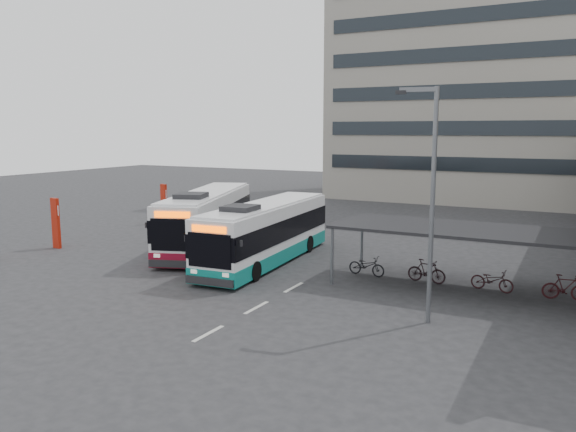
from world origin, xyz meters
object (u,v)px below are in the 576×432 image
at_px(bus_main, 207,220).
at_px(lamp_post, 430,191).
at_px(bus_teal, 266,233).
at_px(pedestrian, 224,244).

xyz_separation_m(bus_main, lamp_post, (13.81, -6.72, 2.92)).
bearing_deg(bus_teal, pedestrian, -165.36).
distance_m(bus_teal, lamp_post, 10.87).
xyz_separation_m(pedestrian, lamp_post, (11.13, -4.40, 3.64)).
height_order(bus_teal, pedestrian, bus_teal).
xyz_separation_m(bus_teal, pedestrian, (-2.01, -0.69, -0.64)).
bearing_deg(pedestrian, bus_teal, -32.72).
bearing_deg(bus_main, bus_teal, -38.88).
bearing_deg(bus_teal, bus_main, 156.56).
bearing_deg(lamp_post, bus_teal, 138.21).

